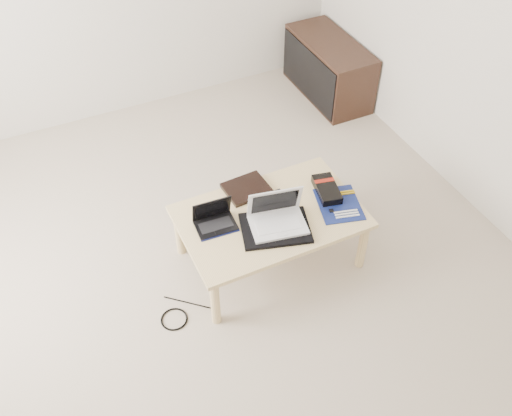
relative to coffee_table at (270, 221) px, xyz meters
name	(u,v)px	position (x,y,z in m)	size (l,w,h in m)	color
ground	(201,275)	(-0.46, 0.06, -0.35)	(4.00, 4.00, 0.00)	#BCAC98
room_shell	(174,32)	(-0.46, 0.06, 1.32)	(4.20, 4.20, 2.70)	beige
coffee_table	(270,221)	(0.00, 0.00, 0.00)	(1.10, 0.70, 0.40)	#DDBE85
media_cabinet	(328,69)	(1.31, 1.51, -0.10)	(0.41, 0.90, 0.50)	#351F16
book	(247,189)	(-0.04, 0.26, 0.06)	(0.28, 0.24, 0.03)	black
netbook	(215,220)	(-0.33, 0.07, 0.08)	(0.25, 0.19, 0.17)	black
tablet	(272,204)	(0.05, 0.08, 0.05)	(0.25, 0.20, 0.01)	black
remote	(289,203)	(0.15, 0.03, 0.06)	(0.12, 0.24, 0.02)	silver
neoprene_sleeve	(275,228)	(-0.03, -0.12, 0.06)	(0.40, 0.29, 0.02)	black
white_laptop	(277,217)	(0.00, -0.09, 0.12)	(0.36, 0.29, 0.23)	silver
motherboard	(339,204)	(0.42, -0.10, 0.05)	(0.33, 0.37, 0.01)	#0C0F4D
gpu_box	(327,189)	(0.41, 0.03, 0.08)	(0.18, 0.28, 0.06)	black
cable_coil	(251,232)	(-0.17, -0.08, 0.05)	(0.10, 0.10, 0.01)	black
floor_cable_coil	(174,319)	(-0.73, -0.19, -0.35)	(0.16, 0.16, 0.01)	black
floor_cable_trail	(189,303)	(-0.61, -0.11, -0.35)	(0.01, 0.01, 0.33)	black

